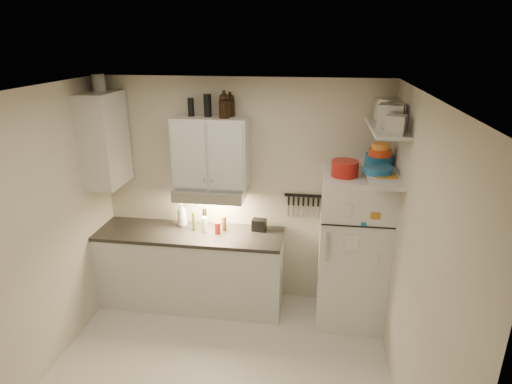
# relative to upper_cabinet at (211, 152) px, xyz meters

# --- Properties ---
(floor) EXTENTS (3.20, 3.00, 0.02)m
(floor) POSITION_rel_upper_cabinet_xyz_m (0.30, -1.33, -1.84)
(floor) COLOR beige
(floor) RESTS_ON ground
(ceiling) EXTENTS (3.20, 3.00, 0.02)m
(ceiling) POSITION_rel_upper_cabinet_xyz_m (0.30, -1.33, 0.78)
(ceiling) COLOR white
(ceiling) RESTS_ON ground
(back_wall) EXTENTS (3.20, 0.02, 2.60)m
(back_wall) POSITION_rel_upper_cabinet_xyz_m (0.30, 0.18, -0.53)
(back_wall) COLOR beige
(back_wall) RESTS_ON ground
(left_wall) EXTENTS (0.02, 3.00, 2.60)m
(left_wall) POSITION_rel_upper_cabinet_xyz_m (-1.31, -1.33, -0.53)
(left_wall) COLOR beige
(left_wall) RESTS_ON ground
(right_wall) EXTENTS (0.02, 3.00, 2.60)m
(right_wall) POSITION_rel_upper_cabinet_xyz_m (1.91, -1.33, -0.53)
(right_wall) COLOR beige
(right_wall) RESTS_ON ground
(base_cabinet) EXTENTS (2.10, 0.60, 0.88)m
(base_cabinet) POSITION_rel_upper_cabinet_xyz_m (-0.25, -0.14, -1.39)
(base_cabinet) COLOR silver
(base_cabinet) RESTS_ON floor
(countertop) EXTENTS (2.10, 0.62, 0.04)m
(countertop) POSITION_rel_upper_cabinet_xyz_m (-0.25, -0.14, -0.93)
(countertop) COLOR #2A2724
(countertop) RESTS_ON base_cabinet
(upper_cabinet) EXTENTS (0.80, 0.33, 0.75)m
(upper_cabinet) POSITION_rel_upper_cabinet_xyz_m (0.00, 0.00, 0.00)
(upper_cabinet) COLOR silver
(upper_cabinet) RESTS_ON back_wall
(side_cabinet) EXTENTS (0.33, 0.55, 1.00)m
(side_cabinet) POSITION_rel_upper_cabinet_xyz_m (-1.14, -0.14, 0.12)
(side_cabinet) COLOR silver
(side_cabinet) RESTS_ON left_wall
(range_hood) EXTENTS (0.76, 0.46, 0.12)m
(range_hood) POSITION_rel_upper_cabinet_xyz_m (0.00, -0.06, -0.44)
(range_hood) COLOR silver
(range_hood) RESTS_ON back_wall
(fridge) EXTENTS (0.70, 0.68, 1.70)m
(fridge) POSITION_rel_upper_cabinet_xyz_m (1.55, -0.18, -0.98)
(fridge) COLOR silver
(fridge) RESTS_ON floor
(shelf_hi) EXTENTS (0.30, 0.95, 0.03)m
(shelf_hi) POSITION_rel_upper_cabinet_xyz_m (1.75, -0.31, 0.38)
(shelf_hi) COLOR silver
(shelf_hi) RESTS_ON right_wall
(shelf_lo) EXTENTS (0.30, 0.95, 0.03)m
(shelf_lo) POSITION_rel_upper_cabinet_xyz_m (1.75, -0.31, -0.07)
(shelf_lo) COLOR silver
(shelf_lo) RESTS_ON right_wall
(knife_strip) EXTENTS (0.42, 0.02, 0.03)m
(knife_strip) POSITION_rel_upper_cabinet_xyz_m (1.00, 0.15, -0.51)
(knife_strip) COLOR black
(knife_strip) RESTS_ON back_wall
(dutch_oven) EXTENTS (0.33, 0.33, 0.15)m
(dutch_oven) POSITION_rel_upper_cabinet_xyz_m (1.40, -0.26, -0.05)
(dutch_oven) COLOR #AA1913
(dutch_oven) RESTS_ON fridge
(book_stack) EXTENTS (0.22, 0.26, 0.08)m
(book_stack) POSITION_rel_upper_cabinet_xyz_m (1.76, -0.41, -0.08)
(book_stack) COLOR #BD7417
(book_stack) RESTS_ON fridge
(spice_jar) EXTENTS (0.07, 0.07, 0.10)m
(spice_jar) POSITION_rel_upper_cabinet_xyz_m (1.54, -0.24, -0.08)
(spice_jar) COLOR silver
(spice_jar) RESTS_ON fridge
(stock_pot) EXTENTS (0.39, 0.39, 0.21)m
(stock_pot) POSITION_rel_upper_cabinet_xyz_m (1.80, -0.02, 0.50)
(stock_pot) COLOR silver
(stock_pot) RESTS_ON shelf_hi
(tin_a) EXTENTS (0.26, 0.24, 0.21)m
(tin_a) POSITION_rel_upper_cabinet_xyz_m (1.76, -0.40, 0.50)
(tin_a) COLOR #AAAAAD
(tin_a) RESTS_ON shelf_hi
(tin_b) EXTENTS (0.20, 0.20, 0.16)m
(tin_b) POSITION_rel_upper_cabinet_xyz_m (1.77, -0.66, 0.47)
(tin_b) COLOR #AAAAAD
(tin_b) RESTS_ON shelf_hi
(bowl_teal) EXTENTS (0.28, 0.28, 0.11)m
(bowl_teal) POSITION_rel_upper_cabinet_xyz_m (1.74, -0.09, 0.01)
(bowl_teal) COLOR #1A5E93
(bowl_teal) RESTS_ON shelf_lo
(bowl_orange) EXTENTS (0.22, 0.22, 0.07)m
(bowl_orange) POSITION_rel_upper_cabinet_xyz_m (1.74, -0.14, 0.09)
(bowl_orange) COLOR red
(bowl_orange) RESTS_ON bowl_teal
(bowl_yellow) EXTENTS (0.17, 0.17, 0.06)m
(bowl_yellow) POSITION_rel_upper_cabinet_xyz_m (1.74, -0.14, 0.16)
(bowl_yellow) COLOR orange
(bowl_yellow) RESTS_ON bowl_orange
(plates) EXTENTS (0.32, 0.32, 0.07)m
(plates) POSITION_rel_upper_cabinet_xyz_m (1.70, -0.37, -0.02)
(plates) COLOR #1A5E93
(plates) RESTS_ON shelf_lo
(growler_a) EXTENTS (0.13, 0.13, 0.26)m
(growler_a) POSITION_rel_upper_cabinet_xyz_m (0.17, -0.04, 0.51)
(growler_a) COLOR black
(growler_a) RESTS_ON upper_cabinet
(growler_b) EXTENTS (0.11, 0.11, 0.23)m
(growler_b) POSITION_rel_upper_cabinet_xyz_m (0.20, 0.08, 0.49)
(growler_b) COLOR black
(growler_b) RESTS_ON upper_cabinet
(thermos_a) EXTENTS (0.10, 0.10, 0.23)m
(thermos_a) POSITION_rel_upper_cabinet_xyz_m (-0.02, 0.02, 0.49)
(thermos_a) COLOR black
(thermos_a) RESTS_ON upper_cabinet
(thermos_b) EXTENTS (0.08, 0.08, 0.19)m
(thermos_b) POSITION_rel_upper_cabinet_xyz_m (-0.20, 0.02, 0.47)
(thermos_b) COLOR black
(thermos_b) RESTS_ON upper_cabinet
(side_jar) EXTENTS (0.17, 0.17, 0.18)m
(side_jar) POSITION_rel_upper_cabinet_xyz_m (-1.17, -0.04, 0.71)
(side_jar) COLOR silver
(side_jar) RESTS_ON side_cabinet
(soap_bottle) EXTENTS (0.16, 0.16, 0.32)m
(soap_bottle) POSITION_rel_upper_cabinet_xyz_m (-0.37, 0.01, -0.75)
(soap_bottle) COLOR silver
(soap_bottle) RESTS_ON countertop
(pepper_mill) EXTENTS (0.07, 0.07, 0.17)m
(pepper_mill) POSITION_rel_upper_cabinet_xyz_m (0.13, -0.04, -0.82)
(pepper_mill) COLOR brown
(pepper_mill) RESTS_ON countertop
(oil_bottle) EXTENTS (0.05, 0.05, 0.23)m
(oil_bottle) POSITION_rel_upper_cabinet_xyz_m (-0.21, -0.07, -0.79)
(oil_bottle) COLOR #506318
(oil_bottle) RESTS_ON countertop
(vinegar_bottle) EXTENTS (0.06, 0.06, 0.24)m
(vinegar_bottle) POSITION_rel_upper_cabinet_xyz_m (-0.10, 0.00, -0.78)
(vinegar_bottle) COLOR black
(vinegar_bottle) RESTS_ON countertop
(clear_bottle) EXTENTS (0.08, 0.08, 0.18)m
(clear_bottle) POSITION_rel_upper_cabinet_xyz_m (-0.08, -0.11, -0.81)
(clear_bottle) COLOR silver
(clear_bottle) RESTS_ON countertop
(red_jar) EXTENTS (0.08, 0.08, 0.13)m
(red_jar) POSITION_rel_upper_cabinet_xyz_m (0.07, -0.13, -0.84)
(red_jar) COLOR #AA1913
(red_jar) RESTS_ON countertop
(caddy) EXTENTS (0.17, 0.13, 0.13)m
(caddy) POSITION_rel_upper_cabinet_xyz_m (0.52, 0.02, -0.84)
(caddy) COLOR black
(caddy) RESTS_ON countertop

